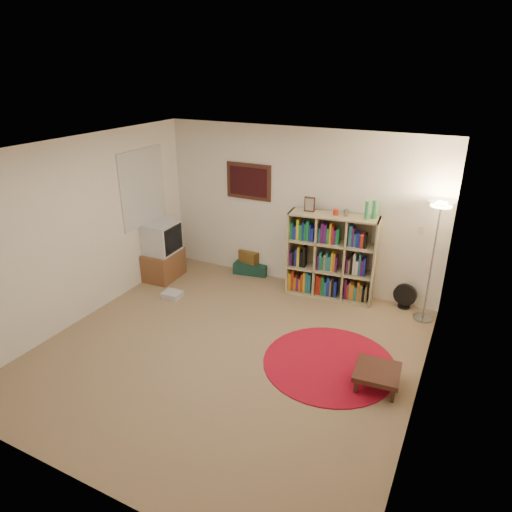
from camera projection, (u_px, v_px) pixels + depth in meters
The scene contains 11 objects.
room at pixel (223, 258), 5.31m from camera, with size 4.54×4.54×2.54m.
bookshelf at pixel (330, 257), 6.90m from camera, with size 1.35×0.51×1.58m.
floor_lamp at pixel (438, 223), 5.92m from camera, with size 0.40×0.40×1.73m.
floor_fan at pixel (405, 296), 6.70m from camera, with size 0.34×0.19×0.38m.
tv_stand at pixel (163, 251), 7.55m from camera, with size 0.51×0.69×0.98m.
dvd_box at pixel (172, 295), 7.05m from camera, with size 0.29×0.24×0.09m.
suitcase at pixel (252, 267), 7.89m from camera, with size 0.63×0.47×0.19m.
wicker_basket at pixel (251, 256), 7.85m from camera, with size 0.40×0.33×0.20m.
paper_towel at pixel (301, 275), 7.49m from camera, with size 0.16×0.16×0.28m.
red_rug at pixel (329, 363), 5.50m from camera, with size 1.60×1.60×0.01m.
side_table at pixel (377, 372), 5.05m from camera, with size 0.53×0.53×0.23m.
Camera 1 is at (2.48, -4.14, 3.35)m, focal length 32.00 mm.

